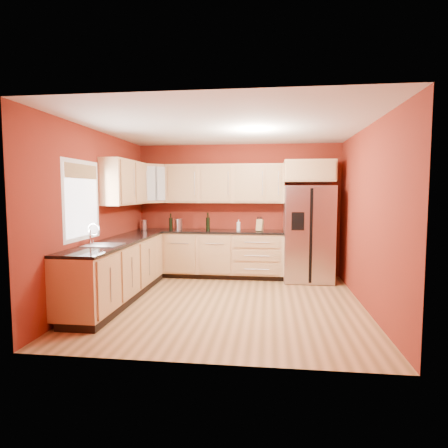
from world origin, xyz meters
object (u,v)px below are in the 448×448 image
(refrigerator, at_px, (308,233))
(canister_left, at_px, (179,224))
(wine_bottle_a, at_px, (208,221))
(soap_dispenser, at_px, (238,225))
(knife_block, at_px, (260,225))

(refrigerator, distance_m, canister_left, 2.49)
(wine_bottle_a, relative_size, soap_dispenser, 1.65)
(canister_left, distance_m, wine_bottle_a, 0.58)
(knife_block, height_order, soap_dispenser, knife_block)
(knife_block, bearing_deg, soap_dispenser, -171.97)
(refrigerator, height_order, canister_left, refrigerator)
(canister_left, bearing_deg, refrigerator, -1.24)
(refrigerator, height_order, soap_dispenser, refrigerator)
(canister_left, height_order, soap_dispenser, canister_left)
(refrigerator, xyz_separation_m, knife_block, (-0.90, 0.03, 0.14))
(refrigerator, bearing_deg, canister_left, 178.76)
(wine_bottle_a, relative_size, knife_block, 1.54)
(refrigerator, distance_m, soap_dispenser, 1.33)
(canister_left, bearing_deg, wine_bottle_a, 0.09)
(wine_bottle_a, xyz_separation_m, soap_dispenser, (0.59, 0.04, -0.07))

